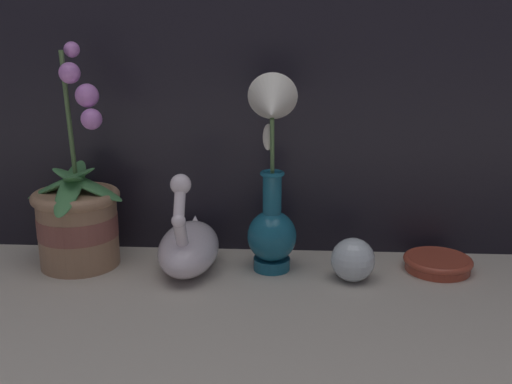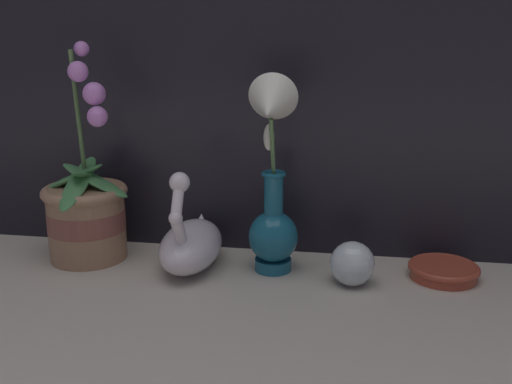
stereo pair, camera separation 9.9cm
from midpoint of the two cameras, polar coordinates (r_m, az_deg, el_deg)
name	(u,v)px [view 2 (the right image)]	position (r m, az deg, el deg)	size (l,w,h in m)	color
ground_plane	(241,304)	(0.94, 1.66, -10.73)	(2.80, 2.80, 0.00)	#BCB2A3
orchid_potted_plant	(86,211)	(1.11, -13.43, -1.81)	(0.18, 0.21, 0.39)	#9E7556
swan_figurine	(191,242)	(1.06, -3.52, -4.87)	(0.10, 0.20, 0.19)	white
blue_vase	(272,190)	(1.00, 4.40, 0.16)	(0.09, 0.14, 0.34)	#195B75
glass_sphere	(352,264)	(1.01, 11.98, -6.74)	(0.07, 0.07, 0.07)	silver
amber_dish	(444,270)	(1.09, 19.98, -7.04)	(0.12, 0.12, 0.02)	#A8422D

